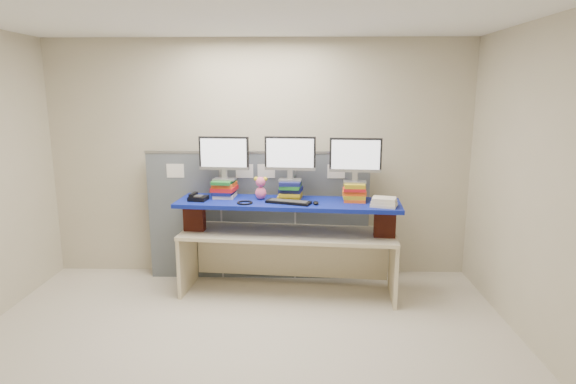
{
  "coord_description": "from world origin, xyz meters",
  "views": [
    {
      "loc": [
        0.48,
        -3.68,
        2.2
      ],
      "look_at": [
        0.36,
        1.32,
        1.15
      ],
      "focal_mm": 30.0,
      "sensor_mm": 36.0,
      "label": 1
    }
  ],
  "objects_px": {
    "desk": "(288,245)",
    "keyboard": "(289,202)",
    "monitor_right": "(355,157)",
    "monitor_center": "(290,156)",
    "blue_board": "(288,203)",
    "desk_phone": "(198,198)",
    "monitor_left": "(224,156)"
  },
  "relations": [
    {
      "from": "blue_board",
      "to": "desk_phone",
      "type": "bearing_deg",
      "value": -175.52
    },
    {
      "from": "monitor_left",
      "to": "monitor_right",
      "type": "bearing_deg",
      "value": 0.0
    },
    {
      "from": "blue_board",
      "to": "desk_phone",
      "type": "height_order",
      "value": "desk_phone"
    },
    {
      "from": "monitor_left",
      "to": "desk_phone",
      "type": "relative_size",
      "value": 2.61
    },
    {
      "from": "blue_board",
      "to": "desk_phone",
      "type": "distance_m",
      "value": 0.97
    },
    {
      "from": "monitor_left",
      "to": "monitor_center",
      "type": "height_order",
      "value": "monitor_center"
    },
    {
      "from": "blue_board",
      "to": "monitor_left",
      "type": "height_order",
      "value": "monitor_left"
    },
    {
      "from": "desk",
      "to": "keyboard",
      "type": "relative_size",
      "value": 4.77
    },
    {
      "from": "monitor_left",
      "to": "desk",
      "type": "bearing_deg",
      "value": -9.4
    },
    {
      "from": "monitor_center",
      "to": "monitor_right",
      "type": "distance_m",
      "value": 0.69
    },
    {
      "from": "blue_board",
      "to": "monitor_center",
      "type": "distance_m",
      "value": 0.51
    },
    {
      "from": "blue_board",
      "to": "monitor_center",
      "type": "relative_size",
      "value": 4.33
    },
    {
      "from": "monitor_center",
      "to": "desk_phone",
      "type": "bearing_deg",
      "value": -168.76
    },
    {
      "from": "blue_board",
      "to": "monitor_center",
      "type": "xyz_separation_m",
      "value": [
        0.02,
        0.12,
        0.49
      ]
    },
    {
      "from": "monitor_right",
      "to": "blue_board",
      "type": "bearing_deg",
      "value": -170.44
    },
    {
      "from": "monitor_right",
      "to": "monitor_center",
      "type": "bearing_deg",
      "value": 180.0
    },
    {
      "from": "monitor_right",
      "to": "desk_phone",
      "type": "bearing_deg",
      "value": -173.37
    },
    {
      "from": "monitor_left",
      "to": "monitor_center",
      "type": "bearing_deg",
      "value": 0.0
    },
    {
      "from": "monitor_left",
      "to": "monitor_right",
      "type": "xyz_separation_m",
      "value": [
        1.41,
        -0.13,
        0.0
      ]
    },
    {
      "from": "keyboard",
      "to": "desk",
      "type": "bearing_deg",
      "value": 114.07
    },
    {
      "from": "desk_phone",
      "to": "monitor_right",
      "type": "bearing_deg",
      "value": 10.64
    },
    {
      "from": "monitor_center",
      "to": "monitor_right",
      "type": "height_order",
      "value": "monitor_center"
    },
    {
      "from": "monitor_left",
      "to": "keyboard",
      "type": "relative_size",
      "value": 1.11
    },
    {
      "from": "desk_phone",
      "to": "monitor_left",
      "type": "bearing_deg",
      "value": 41.55
    },
    {
      "from": "monitor_left",
      "to": "desk_phone",
      "type": "height_order",
      "value": "monitor_left"
    },
    {
      "from": "blue_board",
      "to": "keyboard",
      "type": "relative_size",
      "value": 4.79
    },
    {
      "from": "desk",
      "to": "desk_phone",
      "type": "distance_m",
      "value": 1.1
    },
    {
      "from": "monitor_left",
      "to": "monitor_right",
      "type": "height_order",
      "value": "same"
    },
    {
      "from": "desk",
      "to": "monitor_left",
      "type": "bearing_deg",
      "value": 170.6
    },
    {
      "from": "monitor_center",
      "to": "desk",
      "type": "bearing_deg",
      "value": -94.78
    },
    {
      "from": "desk",
      "to": "keyboard",
      "type": "height_order",
      "value": "keyboard"
    },
    {
      "from": "blue_board",
      "to": "monitor_right",
      "type": "height_order",
      "value": "monitor_right"
    }
  ]
}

